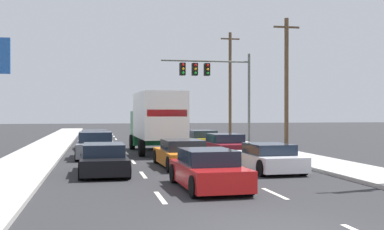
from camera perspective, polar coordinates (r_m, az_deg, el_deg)
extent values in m
plane|color=#2B2B2D|center=(34.36, -5.52, -3.69)|extent=(140.00, 140.00, 0.00)
cube|color=#B2AFA8|center=(30.91, 7.85, -4.01)|extent=(2.81, 80.00, 0.14)
cube|color=#B2AFA8|center=(29.37, -17.57, -4.25)|extent=(2.81, 80.00, 0.14)
cube|color=silver|center=(13.75, -3.77, -9.73)|extent=(0.14, 2.00, 0.01)
cube|color=silver|center=(18.66, -5.82, -7.07)|extent=(0.14, 2.00, 0.01)
cube|color=silver|center=(23.61, -7.00, -5.51)|extent=(0.14, 2.00, 0.01)
cube|color=silver|center=(28.58, -7.76, -4.49)|extent=(0.14, 2.00, 0.01)
cube|color=silver|center=(33.55, -8.30, -3.78)|extent=(0.14, 2.00, 0.01)
cube|color=silver|center=(38.53, -8.70, -3.25)|extent=(0.14, 2.00, 0.01)
cube|color=silver|center=(43.52, -9.01, -2.84)|extent=(0.14, 2.00, 0.01)
cube|color=silver|center=(48.51, -9.25, -2.51)|extent=(0.14, 2.00, 0.01)
cube|color=silver|center=(53.50, -9.45, -2.25)|extent=(0.14, 2.00, 0.01)
cube|color=silver|center=(58.49, -9.61, -2.03)|extent=(0.14, 2.00, 0.01)
cube|color=silver|center=(14.59, 9.76, -9.15)|extent=(0.14, 2.00, 0.01)
cube|color=silver|center=(19.29, 4.36, -6.83)|extent=(0.14, 2.00, 0.01)
cube|color=silver|center=(24.11, 1.12, -5.39)|extent=(0.14, 2.00, 0.01)
cube|color=silver|center=(28.99, -1.02, -4.42)|extent=(0.14, 2.00, 0.01)
cube|color=silver|center=(33.90, -2.54, -3.73)|extent=(0.14, 2.00, 0.01)
cube|color=silver|center=(38.84, -3.67, -3.22)|extent=(0.14, 2.00, 0.01)
cube|color=silver|center=(43.79, -4.55, -2.81)|extent=(0.14, 2.00, 0.01)
cube|color=silver|center=(48.75, -5.25, -2.49)|extent=(0.14, 2.00, 0.01)
cube|color=silver|center=(53.72, -5.82, -2.23)|extent=(0.14, 2.00, 0.01)
cube|color=silver|center=(58.70, -6.29, -2.02)|extent=(0.14, 2.00, 0.01)
cube|color=tan|center=(32.66, -11.49, -3.09)|extent=(1.93, 4.51, 0.64)
cube|color=#192333|center=(32.65, -11.49, -2.15)|extent=(1.66, 2.13, 0.43)
cylinder|color=black|center=(34.34, -12.98, -3.16)|extent=(0.23, 0.64, 0.64)
cylinder|color=black|center=(34.38, -10.11, -3.15)|extent=(0.23, 0.64, 0.64)
cylinder|color=black|center=(30.98, -13.03, -3.54)|extent=(0.23, 0.64, 0.64)
cylinder|color=black|center=(31.01, -9.84, -3.53)|extent=(0.23, 0.64, 0.64)
cube|color=slate|center=(25.72, -11.39, -3.95)|extent=(1.92, 4.27, 0.70)
cube|color=#192333|center=(25.64, -11.40, -2.58)|extent=(1.68, 1.83, 0.54)
cylinder|color=black|center=(27.32, -13.28, -4.06)|extent=(0.23, 0.64, 0.64)
cylinder|color=black|center=(27.33, -9.56, -4.05)|extent=(0.23, 0.64, 0.64)
cylinder|color=black|center=(24.17, -13.47, -4.63)|extent=(0.23, 0.64, 0.64)
cylinder|color=black|center=(24.19, -9.26, -4.62)|extent=(0.23, 0.64, 0.64)
cube|color=black|center=(19.25, -10.44, -5.57)|extent=(1.78, 4.65, 0.58)
cube|color=#192333|center=(19.04, -10.43, -4.06)|extent=(1.56, 2.21, 0.47)
cylinder|color=black|center=(21.02, -12.79, -5.37)|extent=(0.22, 0.64, 0.64)
cylinder|color=black|center=(21.06, -8.33, -5.36)|extent=(0.22, 0.64, 0.64)
cylinder|color=black|center=(17.51, -12.99, -6.52)|extent=(0.22, 0.64, 0.64)
cylinder|color=black|center=(17.55, -7.63, -6.50)|extent=(0.22, 0.64, 0.64)
cube|color=white|center=(27.47, -3.98, -0.02)|extent=(2.47, 5.82, 2.57)
cube|color=red|center=(24.65, -2.95, 0.23)|extent=(2.09, 0.09, 0.36)
cube|color=#196B38|center=(31.41, -5.10, -1.53)|extent=(2.29, 2.23, 2.17)
cylinder|color=black|center=(31.32, -7.12, -3.20)|extent=(0.33, 0.97, 0.96)
cylinder|color=black|center=(31.62, -3.10, -3.16)|extent=(0.33, 0.97, 0.96)
cylinder|color=black|center=(26.24, -5.99, -3.88)|extent=(0.33, 0.97, 0.96)
cylinder|color=black|center=(26.60, -1.22, -3.82)|extent=(0.33, 0.97, 0.96)
cube|color=orange|center=(21.19, -1.21, -5.01)|extent=(1.99, 4.59, 0.59)
cube|color=#192333|center=(21.01, -1.13, -3.60)|extent=(1.69, 2.05, 0.47)
cylinder|color=black|center=(22.72, -4.25, -4.94)|extent=(0.24, 0.65, 0.64)
cylinder|color=black|center=(23.06, 0.01, -4.86)|extent=(0.24, 0.65, 0.64)
cylinder|color=black|center=(19.36, -2.67, -5.86)|extent=(0.24, 0.65, 0.64)
cylinder|color=black|center=(19.75, 2.29, -5.73)|extent=(0.24, 0.65, 0.64)
cube|color=red|center=(15.21, 1.94, -7.05)|extent=(1.86, 4.14, 0.63)
cube|color=#192333|center=(15.22, 1.87, -4.97)|extent=(1.59, 2.15, 0.47)
cylinder|color=black|center=(16.49, -2.14, -6.94)|extent=(0.24, 0.65, 0.64)
cylinder|color=black|center=(16.87, 3.26, -6.77)|extent=(0.24, 0.65, 0.64)
cylinder|color=black|center=(13.60, 0.30, -8.49)|extent=(0.24, 0.65, 0.64)
cylinder|color=black|center=(14.06, 6.75, -8.21)|extent=(0.24, 0.65, 0.64)
cube|color=yellow|center=(32.82, 1.03, -3.14)|extent=(2.00, 4.24, 0.56)
cube|color=#192333|center=(32.48, 1.17, -2.25)|extent=(1.70, 2.16, 0.49)
cylinder|color=black|center=(34.12, -1.02, -3.17)|extent=(0.24, 0.65, 0.64)
cylinder|color=black|center=(34.53, 1.78, -3.13)|extent=(0.24, 0.65, 0.64)
cylinder|color=black|center=(31.13, 0.20, -3.51)|extent=(0.24, 0.65, 0.64)
cylinder|color=black|center=(31.59, 3.25, -3.46)|extent=(0.24, 0.65, 0.64)
cube|color=maroon|center=(26.75, 3.95, -3.89)|extent=(2.05, 4.50, 0.59)
cube|color=#192333|center=(26.74, 3.93, -2.75)|extent=(1.73, 2.16, 0.48)
cylinder|color=black|center=(28.10, 1.22, -3.93)|extent=(0.25, 0.65, 0.64)
cylinder|color=black|center=(28.60, 4.59, -3.85)|extent=(0.25, 0.65, 0.64)
cylinder|color=black|center=(24.92, 3.22, -4.47)|extent=(0.25, 0.65, 0.64)
cylinder|color=black|center=(25.48, 6.97, -4.37)|extent=(0.25, 0.65, 0.64)
cube|color=white|center=(19.88, 8.90, -5.38)|extent=(1.95, 4.19, 0.58)
cube|color=#192333|center=(19.68, 9.09, -3.98)|extent=(1.66, 2.08, 0.42)
cylinder|color=black|center=(21.01, 5.19, -5.37)|extent=(0.24, 0.65, 0.64)
cylinder|color=black|center=(21.60, 9.44, -5.21)|extent=(0.24, 0.65, 0.64)
cylinder|color=black|center=(18.18, 8.26, -6.26)|extent=(0.24, 0.65, 0.64)
cylinder|color=black|center=(18.87, 13.04, -6.03)|extent=(0.24, 0.65, 0.64)
cylinder|color=#595B56|center=(37.99, 6.78, 1.98)|extent=(0.20, 0.20, 7.00)
cylinder|color=#595B56|center=(37.24, 1.65, 6.41)|extent=(6.97, 0.14, 0.14)
cube|color=black|center=(37.20, 1.78, 5.41)|extent=(0.40, 0.56, 0.95)
sphere|color=red|center=(36.93, 1.89, 5.91)|extent=(0.20, 0.20, 0.20)
sphere|color=orange|center=(36.90, 1.89, 5.45)|extent=(0.20, 0.20, 0.20)
sphere|color=green|center=(36.87, 1.89, 4.99)|extent=(0.20, 0.20, 0.20)
cube|color=black|center=(37.00, 0.33, 5.44)|extent=(0.40, 0.56, 0.95)
sphere|color=red|center=(36.72, 0.43, 5.95)|extent=(0.20, 0.20, 0.20)
sphere|color=orange|center=(36.69, 0.43, 5.48)|extent=(0.20, 0.20, 0.20)
sphere|color=green|center=(36.67, 0.43, 5.01)|extent=(0.20, 0.20, 0.20)
cube|color=black|center=(36.81, -1.14, 5.46)|extent=(0.40, 0.56, 0.95)
sphere|color=red|center=(36.54, -1.05, 5.97)|extent=(0.20, 0.20, 0.20)
sphere|color=orange|center=(36.51, -1.05, 5.51)|extent=(0.20, 0.20, 0.20)
sphere|color=green|center=(36.48, -1.05, 5.04)|extent=(0.20, 0.20, 0.20)
cylinder|color=brown|center=(32.85, 11.14, 3.72)|extent=(0.28, 0.28, 8.71)
cube|color=brown|center=(33.28, 11.15, 10.19)|extent=(1.80, 0.12, 0.12)
cylinder|color=brown|center=(45.22, 4.54, 3.54)|extent=(0.28, 0.28, 9.88)
cube|color=brown|center=(45.67, 4.54, 8.99)|extent=(1.80, 0.12, 0.12)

